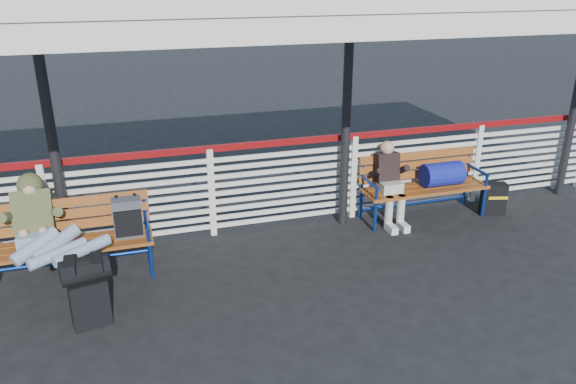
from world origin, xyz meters
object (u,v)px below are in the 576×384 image
object	(u,v)px
companion_person	(390,182)
bench_right	(432,177)
luggage_stack	(88,289)
suitcase_side	(493,198)
traveler_man	(51,239)
bench_left	(87,228)

from	to	relation	value
companion_person	bench_right	bearing A→B (deg)	3.27
luggage_stack	suitcase_side	xyz separation A→B (m)	(5.53, 1.17, -0.17)
bench_right	traveler_man	xyz separation A→B (m)	(-4.95, -0.69, 0.08)
luggage_stack	companion_person	world-z (taller)	companion_person
luggage_stack	bench_left	xyz separation A→B (m)	(-0.00, 1.03, 0.19)
bench_right	suitcase_side	size ratio (longest dim) A/B	3.90
bench_left	bench_right	xyz separation A→B (m)	(4.61, 0.35, -0.00)
traveler_man	suitcase_side	xyz separation A→B (m)	(5.88, 0.48, -0.44)
luggage_stack	bench_right	world-z (taller)	bench_right
companion_person	suitcase_side	bearing A→B (deg)	-6.04
bench_right	luggage_stack	bearing A→B (deg)	-163.34
bench_left	companion_person	xyz separation A→B (m)	(3.93, 0.31, 0.00)
companion_person	suitcase_side	size ratio (longest dim) A/B	2.48
luggage_stack	bench_left	world-z (taller)	bench_left
bench_left	suitcase_side	size ratio (longest dim) A/B	3.90
luggage_stack	bench_right	bearing A→B (deg)	4.79
traveler_man	companion_person	distance (m)	4.33
bench_left	suitcase_side	xyz separation A→B (m)	(5.53, 0.14, -0.36)
companion_person	suitcase_side	distance (m)	1.65
luggage_stack	traveler_man	size ratio (longest dim) A/B	0.46
bench_left	companion_person	world-z (taller)	companion_person
luggage_stack	suitcase_side	distance (m)	5.66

